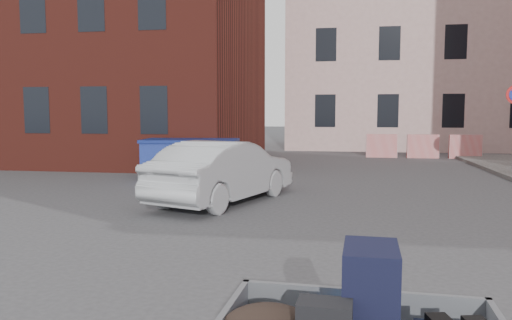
# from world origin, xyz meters

# --- Properties ---
(ground) EXTENTS (120.00, 120.00, 0.00)m
(ground) POSITION_xyz_m (0.00, 0.00, 0.00)
(ground) COLOR #38383A
(ground) RESTS_ON ground
(building_pink) EXTENTS (16.00, 8.00, 14.00)m
(building_pink) POSITION_xyz_m (6.00, 22.00, 7.00)
(building_pink) COLOR #B9948E
(building_pink) RESTS_ON ground
(far_building) EXTENTS (6.00, 6.00, 8.00)m
(far_building) POSITION_xyz_m (-20.00, 22.00, 4.00)
(far_building) COLOR maroon
(far_building) RESTS_ON ground
(barriers) EXTENTS (4.70, 0.18, 1.00)m
(barriers) POSITION_xyz_m (4.20, 15.00, 0.50)
(barriers) COLOR red
(barriers) RESTS_ON ground
(dumpster) EXTENTS (2.87, 1.67, 1.15)m
(dumpster) POSITION_xyz_m (-3.57, 7.18, 0.58)
(dumpster) COLOR navy
(dumpster) RESTS_ON ground
(silver_car) EXTENTS (2.65, 4.28, 1.33)m
(silver_car) POSITION_xyz_m (-1.71, 3.55, 0.67)
(silver_car) COLOR #A9ACB1
(silver_car) RESTS_ON ground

